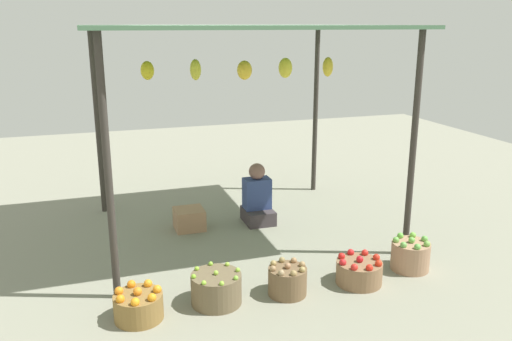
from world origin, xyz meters
name	(u,v)px	position (x,y,z in m)	size (l,w,h in m)	color
ground_plane	(239,230)	(0.00, 0.00, 0.00)	(14.00, 14.00, 0.00)	gray
market_stall_structure	(238,41)	(0.00, 0.00, 2.31)	(3.45, 2.80, 2.48)	#38332D
vendor_person	(257,200)	(0.31, 0.21, 0.30)	(0.36, 0.44, 0.78)	#3D3539
basket_oranges	(138,305)	(-1.42, -1.70, 0.13)	(0.43, 0.43, 0.30)	olive
basket_limes	(216,288)	(-0.71, -1.65, 0.14)	(0.47, 0.47, 0.33)	brown
basket_potatoes	(287,280)	(-0.03, -1.70, 0.14)	(0.37, 0.37, 0.32)	brown
basket_red_tomatoes	(359,272)	(0.73, -1.72, 0.12)	(0.46, 0.46, 0.29)	#866546
basket_green_apples	(410,255)	(1.39, -1.61, 0.16)	(0.40, 0.40, 0.36)	#A47D5E
wooden_crate_near_vendor	(189,219)	(-0.59, 0.23, 0.13)	(0.36, 0.35, 0.26)	#A47C5A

